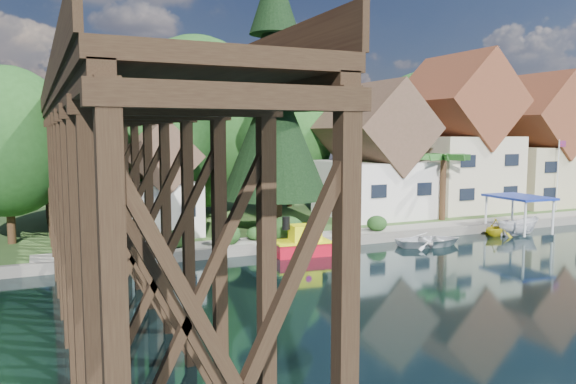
% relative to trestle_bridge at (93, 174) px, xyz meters
% --- Properties ---
extents(ground, '(140.00, 140.00, 0.00)m').
position_rel_trestle_bridge_xyz_m(ground, '(16.00, -5.17, -5.35)').
color(ground, black).
rests_on(ground, ground).
extents(bank, '(140.00, 52.00, 0.50)m').
position_rel_trestle_bridge_xyz_m(bank, '(16.00, 28.83, -5.10)').
color(bank, '#2F5220').
rests_on(bank, ground).
extents(seawall, '(60.00, 0.40, 0.62)m').
position_rel_trestle_bridge_xyz_m(seawall, '(20.00, 2.83, -5.04)').
color(seawall, slate).
rests_on(seawall, ground).
extents(promenade, '(50.00, 2.60, 0.06)m').
position_rel_trestle_bridge_xyz_m(promenade, '(22.00, 4.13, -4.82)').
color(promenade, gray).
rests_on(promenade, bank).
extents(trestle_bridge, '(4.12, 44.18, 9.30)m').
position_rel_trestle_bridge_xyz_m(trestle_bridge, '(0.00, 0.00, 0.00)').
color(trestle_bridge, black).
rests_on(trestle_bridge, ground).
extents(house_left, '(7.64, 8.64, 11.02)m').
position_rel_trestle_bridge_xyz_m(house_left, '(23.00, 10.83, -0.21)').
color(house_left, white).
rests_on(house_left, bank).
extents(house_center, '(8.65, 9.18, 13.89)m').
position_rel_trestle_bridge_xyz_m(house_center, '(32.00, 11.33, 1.07)').
color(house_center, beige).
rests_on(house_center, bank).
extents(house_right, '(8.15, 8.64, 12.45)m').
position_rel_trestle_bridge_xyz_m(house_right, '(41.00, 10.83, 0.43)').
color(house_right, tan).
rests_on(house_right, bank).
extents(shed, '(5.09, 5.40, 7.85)m').
position_rel_trestle_bridge_xyz_m(shed, '(5.00, 9.33, -1.52)').
color(shed, white).
rests_on(shed, bank).
extents(bg_trees, '(49.90, 13.30, 10.57)m').
position_rel_trestle_bridge_xyz_m(bg_trees, '(17.00, 16.08, 1.94)').
color(bg_trees, '#382314').
rests_on(bg_trees, bank).
extents(shrubs, '(15.76, 2.47, 1.70)m').
position_rel_trestle_bridge_xyz_m(shrubs, '(11.40, 4.09, -4.12)').
color(shrubs, '#183B15').
rests_on(shrubs, bank).
extents(conifer, '(7.58, 7.58, 18.66)m').
position_rel_trestle_bridge_xyz_m(conifer, '(12.71, 7.51, 4.13)').
color(conifer, '#382314').
rests_on(conifer, bank).
extents(palm_tree, '(3.92, 3.92, 5.50)m').
position_rel_trestle_bridge_xyz_m(palm_tree, '(26.57, 6.41, -0.05)').
color(palm_tree, '#382314').
rests_on(palm_tree, bank).
extents(flagpole, '(0.98, 0.16, 6.24)m').
position_rel_trestle_bridge_xyz_m(flagpole, '(39.31, 6.43, -1.02)').
color(flagpole, white).
rests_on(flagpole, bank).
extents(tugboat, '(3.53, 2.17, 2.44)m').
position_rel_trestle_bridge_xyz_m(tugboat, '(11.91, 1.40, -4.62)').
color(tugboat, red).
rests_on(tugboat, ground).
extents(boat_white_a, '(4.84, 3.83, 0.90)m').
position_rel_trestle_bridge_xyz_m(boat_white_a, '(20.69, 0.51, -4.90)').
color(boat_white_a, white).
rests_on(boat_white_a, ground).
extents(boat_canopy, '(3.64, 4.58, 2.84)m').
position_rel_trestle_bridge_xyz_m(boat_canopy, '(29.00, 1.07, -4.13)').
color(boat_canopy, white).
rests_on(boat_canopy, ground).
extents(boat_yellow, '(2.95, 2.68, 1.35)m').
position_rel_trestle_bridge_xyz_m(boat_yellow, '(27.40, 1.46, -4.67)').
color(boat_yellow, yellow).
rests_on(boat_yellow, ground).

